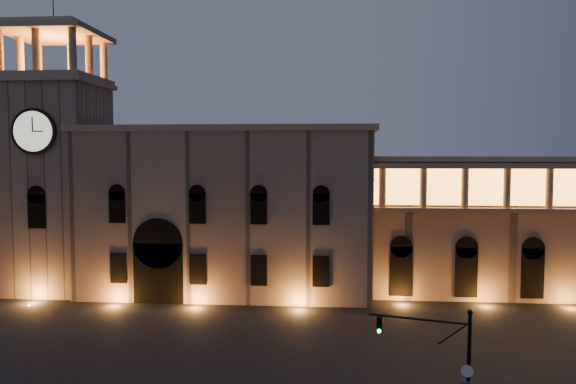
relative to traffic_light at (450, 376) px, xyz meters
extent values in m
plane|color=black|center=(-14.90, 9.70, -3.80)|extent=(160.00, 160.00, 0.00)
cube|color=#8B6F5B|center=(-16.90, 31.70, 4.70)|extent=(30.00, 12.00, 17.00)
cube|color=gray|center=(-16.90, 31.70, 13.50)|extent=(30.80, 12.80, 0.60)
cube|color=black|center=(-22.90, 26.30, -0.80)|extent=(5.00, 1.40, 6.00)
cylinder|color=black|center=(-22.90, 26.30, 2.20)|extent=(5.00, 1.40, 5.00)
cube|color=orange|center=(-22.90, 26.10, -1.00)|extent=(4.20, 0.20, 5.00)
cube|color=#8B6F5B|center=(-35.40, 30.70, 7.20)|extent=(9.00, 9.00, 22.00)
cube|color=gray|center=(-35.40, 30.70, 18.45)|extent=(9.80, 9.80, 0.50)
cylinder|color=black|center=(-35.40, 26.02, 13.20)|extent=(4.60, 0.35, 4.60)
cylinder|color=beige|center=(-35.40, 25.88, 13.20)|extent=(4.00, 0.12, 4.00)
cube|color=gray|center=(-35.40, 30.70, 18.95)|extent=(9.40, 9.40, 0.50)
cube|color=orange|center=(-35.40, 30.70, 19.25)|extent=(6.80, 6.80, 0.15)
cylinder|color=gray|center=(-35.40, 26.90, 21.30)|extent=(0.76, 0.76, 4.20)
cylinder|color=gray|center=(-31.60, 26.90, 21.30)|extent=(0.76, 0.76, 4.20)
cylinder|color=gray|center=(-39.20, 34.50, 21.30)|extent=(0.76, 0.76, 4.20)
cylinder|color=gray|center=(-35.40, 34.50, 21.30)|extent=(0.76, 0.76, 4.20)
cylinder|color=gray|center=(-31.60, 34.50, 21.30)|extent=(0.76, 0.76, 4.20)
cylinder|color=gray|center=(-39.20, 30.70, 21.30)|extent=(0.76, 0.76, 4.20)
cylinder|color=gray|center=(-31.60, 30.70, 21.30)|extent=(0.76, 0.76, 4.20)
cube|color=gray|center=(-35.40, 30.70, 23.70)|extent=(9.80, 9.80, 0.60)
cube|color=gray|center=(-35.40, 30.70, 24.30)|extent=(7.50, 7.50, 0.60)
cylinder|color=black|center=(-35.40, 30.70, 26.60)|extent=(0.10, 0.10, 4.00)
cube|color=#856A55|center=(17.10, 33.70, 3.20)|extent=(40.00, 10.00, 14.00)
cube|color=gray|center=(17.10, 33.70, 10.45)|extent=(40.60, 10.60, 0.50)
cube|color=gray|center=(17.10, 28.20, 5.50)|extent=(40.00, 1.20, 0.40)
cube|color=gray|center=(17.10, 28.20, 9.80)|extent=(40.00, 1.40, 0.50)
cube|color=orange|center=(17.10, 28.75, 7.70)|extent=(38.00, 0.15, 3.60)
cylinder|color=gray|center=(-0.90, 28.20, 7.70)|extent=(0.70, 0.70, 4.00)
cylinder|color=gray|center=(3.10, 28.20, 7.70)|extent=(0.70, 0.70, 4.00)
cylinder|color=gray|center=(7.10, 28.20, 7.70)|extent=(0.70, 0.70, 4.00)
cylinder|color=gray|center=(11.10, 28.20, 7.70)|extent=(0.70, 0.70, 4.00)
cylinder|color=gray|center=(15.10, 28.20, 7.70)|extent=(0.70, 0.70, 4.00)
cylinder|color=black|center=(0.86, -0.24, -0.30)|extent=(0.20, 0.20, 7.00)
sphere|color=black|center=(0.86, -0.24, 3.30)|extent=(0.28, 0.28, 0.28)
cylinder|color=black|center=(-1.55, 0.45, 2.70)|extent=(4.84, 1.50, 0.12)
cube|color=black|center=(-3.37, 0.98, 2.20)|extent=(0.37, 0.35, 0.85)
cylinder|color=#0CE53F|center=(-3.42, 0.83, 1.92)|extent=(0.20, 0.13, 0.18)
cylinder|color=silver|center=(0.77, -0.36, 0.40)|extent=(0.59, 0.20, 0.60)
camera|label=1|loc=(-5.88, -27.66, 11.02)|focal=35.00mm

